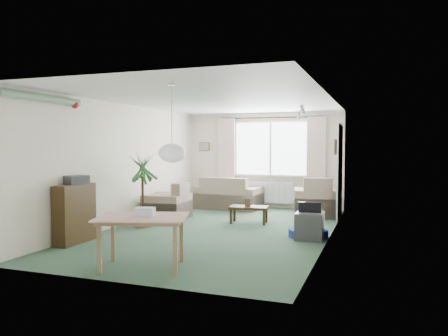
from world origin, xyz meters
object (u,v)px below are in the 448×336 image
(coffee_table, at_px, (249,215))
(tv_cube, at_px, (310,226))
(dining_table, at_px, (143,243))
(pet_bed, at_px, (308,233))
(houseplant, at_px, (143,190))
(bookshelf, at_px, (75,214))
(armchair_left, at_px, (167,201))
(sofa, at_px, (228,193))
(armchair_corner, at_px, (317,196))

(coffee_table, height_order, tv_cube, tv_cube)
(dining_table, height_order, pet_bed, dining_table)
(houseplant, bearing_deg, tv_cube, 0.13)
(bookshelf, bearing_deg, armchair_left, 82.24)
(dining_table, bearing_deg, sofa, 97.20)
(houseplant, relative_size, pet_bed, 2.11)
(armchair_corner, xyz_separation_m, houseplant, (-2.98, -2.50, 0.28))
(sofa, distance_m, pet_bed, 3.66)
(sofa, height_order, pet_bed, sofa)
(sofa, distance_m, houseplant, 3.02)
(bookshelf, xyz_separation_m, tv_cube, (3.54, 1.58, -0.25))
(armchair_corner, xyz_separation_m, dining_table, (-1.56, -4.94, -0.12))
(bookshelf, xyz_separation_m, pet_bed, (3.49, 1.74, -0.41))
(sofa, xyz_separation_m, armchair_corner, (2.23, -0.41, 0.04))
(houseplant, bearing_deg, bookshelf, -102.15)
(armchair_left, bearing_deg, dining_table, 20.04)
(armchair_corner, xyz_separation_m, armchair_left, (-2.98, -1.49, -0.05))
(bookshelf, height_order, dining_table, bookshelf)
(armchair_left, xyz_separation_m, pet_bed, (3.15, -0.84, -0.32))
(armchair_left, xyz_separation_m, dining_table, (1.42, -3.45, -0.07))
(sofa, xyz_separation_m, bookshelf, (-1.08, -4.48, 0.08))
(pet_bed, bearing_deg, bookshelf, -153.44)
(armchair_left, relative_size, dining_table, 0.85)
(coffee_table, bearing_deg, houseplant, -148.41)
(armchair_corner, relative_size, dining_table, 0.95)
(sofa, distance_m, armchair_left, 2.04)
(sofa, bearing_deg, houseplant, 80.08)
(armchair_corner, height_order, houseplant, houseplant)
(houseplant, bearing_deg, pet_bed, 3.18)
(armchair_corner, height_order, armchair_left, armchair_corner)
(sofa, relative_size, coffee_table, 2.07)
(armchair_corner, xyz_separation_m, pet_bed, (0.17, -2.32, -0.37))
(dining_table, bearing_deg, houseplant, 120.17)
(houseplant, bearing_deg, coffee_table, 31.59)
(coffee_table, xyz_separation_m, tv_cube, (1.40, -1.10, 0.05))
(armchair_corner, bearing_deg, dining_table, 61.37)
(bookshelf, bearing_deg, sofa, 76.18)
(armchair_corner, bearing_deg, armchair_left, 15.43)
(tv_cube, bearing_deg, dining_table, -127.58)
(armchair_left, relative_size, tv_cube, 1.76)
(armchair_left, distance_m, bookshelf, 2.61)
(sofa, height_order, houseplant, houseplant)
(houseplant, bearing_deg, dining_table, -59.83)
(armchair_left, xyz_separation_m, houseplant, (-0.00, -1.01, 0.33))
(bookshelf, distance_m, dining_table, 1.97)
(bookshelf, relative_size, dining_table, 0.92)
(sofa, relative_size, armchair_corner, 1.62)
(coffee_table, relative_size, pet_bed, 1.13)
(armchair_corner, xyz_separation_m, tv_cube, (0.22, -2.49, -0.21))
(bookshelf, xyz_separation_m, dining_table, (1.76, -0.87, -0.15))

